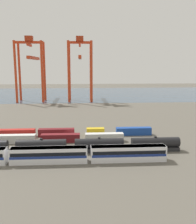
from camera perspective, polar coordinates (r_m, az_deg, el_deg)
name	(u,v)px	position (r m, az deg, el deg)	size (l,w,h in m)	color
ground_plane	(74,115)	(125.09, -5.41, -0.65)	(420.00, 420.00, 0.00)	#5B564C
harbour_water	(77,94)	(217.81, -4.73, 4.06)	(400.00, 110.00, 0.01)	#384C60
passenger_train	(49,154)	(65.15, -10.84, -9.25)	(58.46, 3.14, 3.90)	silver
freight_tank_row	(71,146)	(71.63, -6.13, -7.46)	(61.09, 2.74, 4.20)	#232326
shipping_container_1	(16,139)	(83.86, -17.81, -5.71)	(12.10, 2.44, 2.60)	silver
shipping_container_2	(61,138)	(81.60, -8.33, -5.76)	(12.10, 2.44, 2.60)	maroon
shipping_container_3	(104,137)	(81.63, 1.41, -5.64)	(12.10, 2.44, 2.60)	silver
shipping_container_6	(17,133)	(90.69, -17.62, -4.50)	(12.10, 2.44, 2.60)	#AD211C
shipping_container_7	(57,132)	(88.43, -9.22, -4.52)	(12.10, 2.44, 2.60)	maroon
shipping_container_8	(95,132)	(88.14, -0.57, -4.43)	(6.04, 2.44, 2.60)	gold
shipping_container_9	(134,131)	(89.82, 7.93, -4.25)	(12.10, 2.44, 2.60)	#1C4299
gantry_crane_west	(31,62)	(179.23, -14.67, 10.62)	(18.26, 39.73, 42.34)	red
gantry_crane_central	(80,62)	(175.53, -4.02, 10.94)	(16.26, 36.51, 42.43)	red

